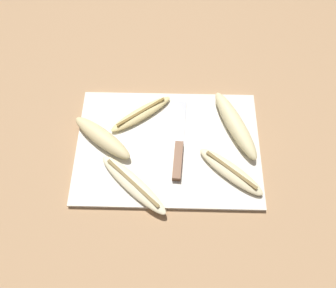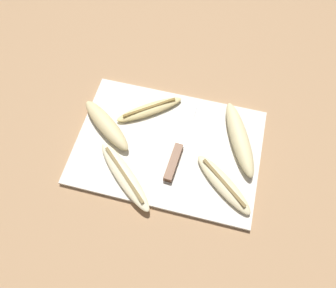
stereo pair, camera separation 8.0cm
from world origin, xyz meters
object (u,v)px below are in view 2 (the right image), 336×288
object	(u,v)px
banana_cream_curved	(223,184)
banana_golden_short	(149,109)
banana_soft_right	(239,138)
banana_bright_far	(125,176)
knife	(176,155)
banana_ripe_center	(106,125)

from	to	relation	value
banana_cream_curved	banana_golden_short	distance (m)	0.27
banana_soft_right	banana_bright_far	distance (m)	0.29
knife	banana_soft_right	world-z (taller)	banana_soft_right
knife	banana_ripe_center	bearing A→B (deg)	173.91
knife	banana_soft_right	distance (m)	0.16
banana_ripe_center	banana_golden_short	size ratio (longest dim) A/B	1.02
banana_bright_far	banana_golden_short	bearing A→B (deg)	87.80
banana_ripe_center	banana_soft_right	size ratio (longest dim) A/B	0.81
banana_cream_curved	banana_bright_far	distance (m)	0.23
banana_golden_short	banana_bright_far	bearing A→B (deg)	-92.20
banana_soft_right	knife	bearing A→B (deg)	-151.74
banana_bright_far	banana_cream_curved	bearing A→B (deg)	9.07
banana_ripe_center	banana_cream_curved	distance (m)	0.32
banana_ripe_center	banana_bright_far	bearing A→B (deg)	-54.29
banana_cream_curved	banana_soft_right	distance (m)	0.12
knife	banana_bright_far	xyz separation A→B (m)	(-0.10, -0.08, 0.00)
knife	banana_ripe_center	distance (m)	0.19
knife	banana_golden_short	world-z (taller)	banana_golden_short
banana_cream_curved	banana_golden_short	xyz separation A→B (m)	(-0.22, 0.16, -0.00)
banana_ripe_center	banana_cream_curved	xyz separation A→B (m)	(0.31, -0.08, -0.01)
knife	banana_cream_curved	xyz separation A→B (m)	(0.12, -0.05, 0.00)
knife	banana_cream_curved	size ratio (longest dim) A/B	1.35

